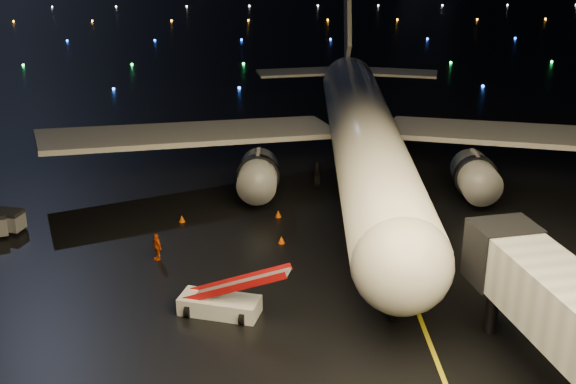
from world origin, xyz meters
name	(u,v)px	position (x,y,z in m)	size (l,w,h in m)	color
lane_centre	(391,242)	(12.00, 15.00, 0.01)	(0.25, 80.00, 0.02)	gold
airliner	(363,93)	(11.46, 27.86, 7.52)	(53.10, 50.45, 15.05)	silver
belt_loader	(219,288)	(0.70, 5.91, 1.61)	(6.65, 1.81, 3.23)	silver
crew_c	(157,246)	(-3.79, 12.92, 0.93)	(1.09, 0.45, 1.86)	#DE4A0A
safety_cone_0	(281,240)	(4.43, 15.12, 0.28)	(0.49, 0.49, 0.55)	#E75307
safety_cone_1	(278,214)	(4.30, 19.71, 0.27)	(0.48, 0.48, 0.54)	#E75307
safety_cone_2	(182,218)	(-2.82, 19.04, 0.27)	(0.47, 0.47, 0.54)	#E75307
taxiway_lights	(246,34)	(0.00, 106.00, 0.18)	(164.00, 92.00, 0.36)	black
baggage_cart_0	(10,221)	(-14.92, 17.79, 0.79)	(1.86, 1.30, 1.58)	gray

